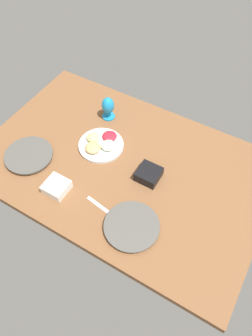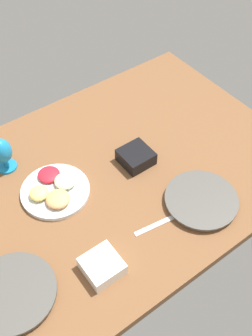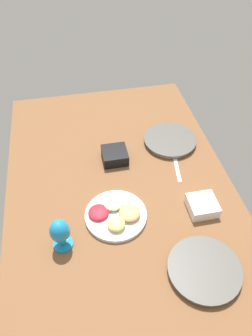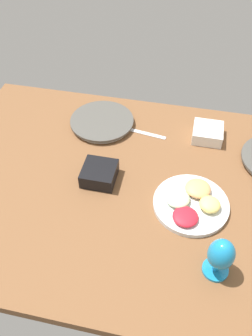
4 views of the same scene
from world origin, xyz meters
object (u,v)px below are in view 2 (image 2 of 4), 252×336
object	(u,v)px
hurricane_glass_blue	(2,152)
square_bowl_white	(102,266)
dinner_plate_right	(201,200)
fruit_platter	(55,190)
square_bowl_black	(136,156)
dinner_plate_left	(14,293)

from	to	relation	value
hurricane_glass_blue	square_bowl_white	bearing A→B (deg)	-84.51
dinner_plate_right	fruit_platter	world-z (taller)	fruit_platter
dinner_plate_right	hurricane_glass_blue	bearing A→B (deg)	130.66
fruit_platter	square_bowl_black	world-z (taller)	square_bowl_black
dinner_plate_left	fruit_platter	bearing A→B (deg)	42.11
dinner_plate_right	square_bowl_black	bearing A→B (deg)	103.14
square_bowl_black	dinner_plate_right	bearing A→B (deg)	-76.86
dinner_plate_right	square_bowl_black	distance (cm)	31.74
dinner_plate_right	fruit_platter	distance (cm)	55.41
fruit_platter	dinner_plate_right	bearing A→B (deg)	-41.05
fruit_platter	square_bowl_black	xyz separation A→B (cm)	(34.59, -5.53, 1.35)
hurricane_glass_blue	dinner_plate_left	bearing A→B (deg)	-113.07
fruit_platter	dinner_plate_left	bearing A→B (deg)	-137.89
square_bowl_black	fruit_platter	bearing A→B (deg)	170.91
square_bowl_black	square_bowl_white	bearing A→B (deg)	-140.19
dinner_plate_right	dinner_plate_left	bearing A→B (deg)	173.24
square_bowl_black	square_bowl_white	world-z (taller)	square_bowl_black
square_bowl_white	hurricane_glass_blue	bearing A→B (deg)	95.49
hurricane_glass_blue	square_bowl_black	bearing A→B (deg)	-33.04
dinner_plate_right	square_bowl_black	size ratio (longest dim) A/B	2.24
fruit_platter	hurricane_glass_blue	distance (cm)	25.63
dinner_plate_left	fruit_platter	world-z (taller)	fruit_platter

